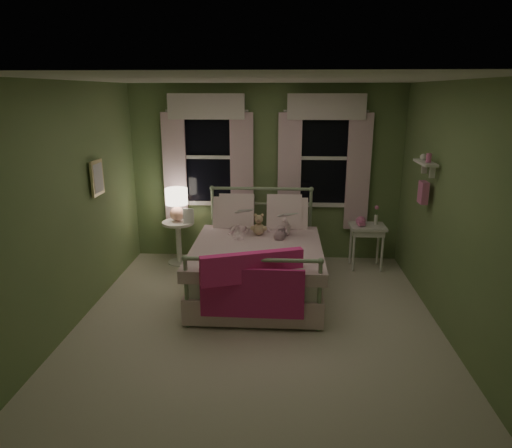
# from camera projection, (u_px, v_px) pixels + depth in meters

# --- Properties ---
(room_shell) EXTENTS (4.20, 4.20, 4.20)m
(room_shell) POSITION_uv_depth(u_px,v_px,m) (258.00, 209.00, 4.78)
(room_shell) COLOR beige
(room_shell) RESTS_ON ground
(bed) EXTENTS (1.58, 2.04, 1.18)m
(bed) POSITION_uv_depth(u_px,v_px,m) (258.00, 263.00, 5.82)
(bed) COLOR white
(bed) RESTS_ON ground
(pink_throw) EXTENTS (1.10, 0.45, 0.71)m
(pink_throw) POSITION_uv_depth(u_px,v_px,m) (252.00, 278.00, 4.77)
(pink_throw) COLOR #FD318F
(pink_throw) RESTS_ON bed
(child_left) EXTENTS (0.32, 0.23, 0.83)m
(child_left) POSITION_uv_depth(u_px,v_px,m) (238.00, 209.00, 6.07)
(child_left) COLOR #F7D1DD
(child_left) RESTS_ON bed
(child_right) EXTENTS (0.40, 0.32, 0.77)m
(child_right) POSITION_uv_depth(u_px,v_px,m) (280.00, 211.00, 6.05)
(child_right) COLOR #F7D1DD
(child_right) RESTS_ON bed
(book_left) EXTENTS (0.23, 0.17, 0.26)m
(book_left) POSITION_uv_depth(u_px,v_px,m) (237.00, 215.00, 5.84)
(book_left) COLOR beige
(book_left) RESTS_ON child_left
(book_right) EXTENTS (0.22, 0.17, 0.26)m
(book_right) POSITION_uv_depth(u_px,v_px,m) (280.00, 219.00, 5.82)
(book_right) COLOR beige
(book_right) RESTS_ON child_right
(teddy_bear) EXTENTS (0.22, 0.17, 0.30)m
(teddy_bear) POSITION_uv_depth(u_px,v_px,m) (259.00, 226.00, 5.96)
(teddy_bear) COLOR tan
(teddy_bear) RESTS_ON bed
(nightstand_left) EXTENTS (0.46, 0.46, 0.65)m
(nightstand_left) POSITION_uv_depth(u_px,v_px,m) (178.00, 237.00, 6.75)
(nightstand_left) COLOR white
(nightstand_left) RESTS_ON ground
(table_lamp) EXTENTS (0.32, 0.32, 0.48)m
(table_lamp) POSITION_uv_depth(u_px,v_px,m) (177.00, 201.00, 6.60)
(table_lamp) COLOR #FDB096
(table_lamp) RESTS_ON nightstand_left
(book_nightstand) EXTENTS (0.19, 0.24, 0.02)m
(book_nightstand) POSITION_uv_depth(u_px,v_px,m) (183.00, 223.00, 6.60)
(book_nightstand) COLOR beige
(book_nightstand) RESTS_ON nightstand_left
(nightstand_right) EXTENTS (0.50, 0.40, 0.64)m
(nightstand_right) POSITION_uv_depth(u_px,v_px,m) (367.00, 232.00, 6.53)
(nightstand_right) COLOR white
(nightstand_right) RESTS_ON ground
(pink_toy) EXTENTS (0.14, 0.20, 0.14)m
(pink_toy) POSITION_uv_depth(u_px,v_px,m) (361.00, 221.00, 6.49)
(pink_toy) COLOR pink
(pink_toy) RESTS_ON nightstand_right
(bud_vase) EXTENTS (0.06, 0.06, 0.28)m
(bud_vase) POSITION_uv_depth(u_px,v_px,m) (376.00, 215.00, 6.50)
(bud_vase) COLOR white
(bud_vase) RESTS_ON nightstand_right
(window_left) EXTENTS (1.34, 0.13, 1.96)m
(window_left) POSITION_uv_depth(u_px,v_px,m) (208.00, 153.00, 6.69)
(window_left) COLOR black
(window_left) RESTS_ON room_shell
(window_right) EXTENTS (1.34, 0.13, 1.96)m
(window_right) POSITION_uv_depth(u_px,v_px,m) (324.00, 153.00, 6.59)
(window_right) COLOR black
(window_right) RESTS_ON room_shell
(wall_shelf) EXTENTS (0.15, 0.50, 0.60)m
(wall_shelf) POSITION_uv_depth(u_px,v_px,m) (425.00, 178.00, 5.28)
(wall_shelf) COLOR white
(wall_shelf) RESTS_ON room_shell
(framed_picture) EXTENTS (0.03, 0.32, 0.42)m
(framed_picture) POSITION_uv_depth(u_px,v_px,m) (97.00, 178.00, 5.41)
(framed_picture) COLOR beige
(framed_picture) RESTS_ON room_shell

